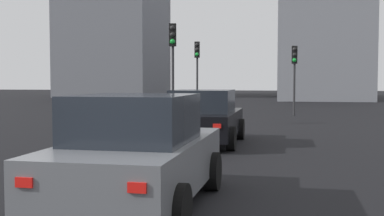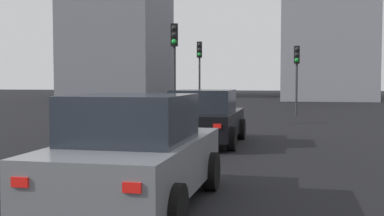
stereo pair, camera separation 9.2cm
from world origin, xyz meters
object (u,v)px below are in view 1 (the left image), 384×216
object	(u,v)px
traffic_light_near_left	(197,62)
traffic_light_near_right	(294,65)
traffic_light_far_left	(173,52)
car_grey_second	(138,154)
car_black_lead	(204,118)

from	to	relation	value
traffic_light_near_left	traffic_light_near_right	bearing A→B (deg)	67.16
traffic_light_near_right	traffic_light_far_left	bearing A→B (deg)	-34.54
car_grey_second	traffic_light_far_left	world-z (taller)	traffic_light_far_left
traffic_light_near_right	traffic_light_far_left	world-z (taller)	traffic_light_far_left
traffic_light_near_right	car_black_lead	bearing A→B (deg)	-9.99
traffic_light_near_left	traffic_light_near_right	world-z (taller)	traffic_light_near_left
car_black_lead	car_grey_second	bearing A→B (deg)	-178.08
car_black_lead	car_grey_second	world-z (taller)	car_grey_second
car_grey_second	traffic_light_near_left	xyz separation A→B (m)	(20.51, 2.47, 2.10)
car_black_lead	traffic_light_near_right	xyz separation A→B (m)	(11.49, -2.94, 1.82)
car_black_lead	car_grey_second	distance (m)	7.08
car_black_lead	traffic_light_far_left	size ratio (longest dim) A/B	1.02
car_grey_second	traffic_light_near_left	distance (m)	20.77
car_black_lead	traffic_light_far_left	xyz separation A→B (m)	(5.32, 2.05, 2.18)
traffic_light_near_right	traffic_light_far_left	xyz separation A→B (m)	(-6.18, 4.98, 0.36)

